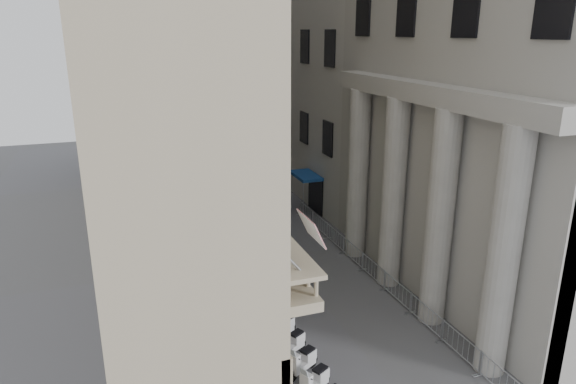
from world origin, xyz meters
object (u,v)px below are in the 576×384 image
street_lamp (203,154)px  pedestrian_b (246,174)px  security_tent (219,218)px  pedestrian_a (245,214)px  info_kiosk (231,256)px

street_lamp → pedestrian_b: bearing=78.6°
security_tent → street_lamp: (0.13, 5.08, 2.74)m
pedestrian_a → street_lamp: bearing=-3.6°
security_tent → info_kiosk: (0.16, -2.06, -1.60)m
security_tent → street_lamp: bearing=88.6°
street_lamp → pedestrian_b: 12.15m
pedestrian_b → pedestrian_a: bearing=80.2°
info_kiosk → street_lamp: bearing=90.0°
pedestrian_b → street_lamp: bearing=66.6°
pedestrian_a → info_kiosk: bearing=81.1°
info_kiosk → pedestrian_b: (5.48, 17.01, -0.13)m
info_kiosk → pedestrian_b: bearing=71.9°
info_kiosk → security_tent: bearing=94.1°
info_kiosk → pedestrian_a: bearing=68.1°
security_tent → info_kiosk: security_tent is taller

